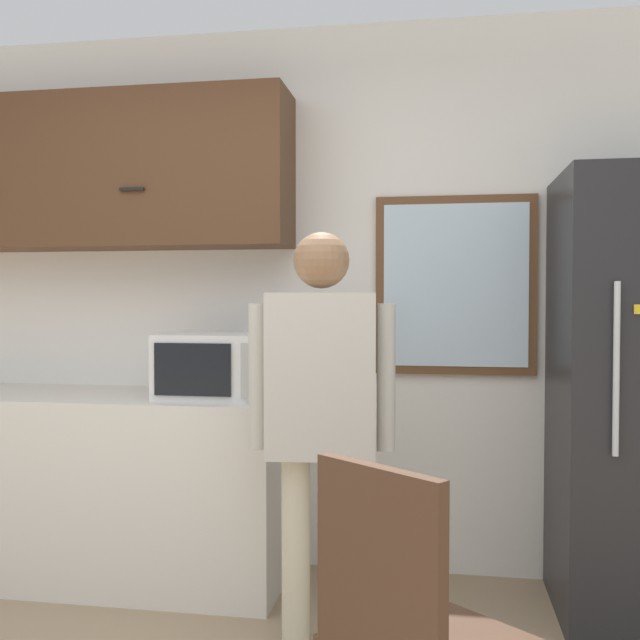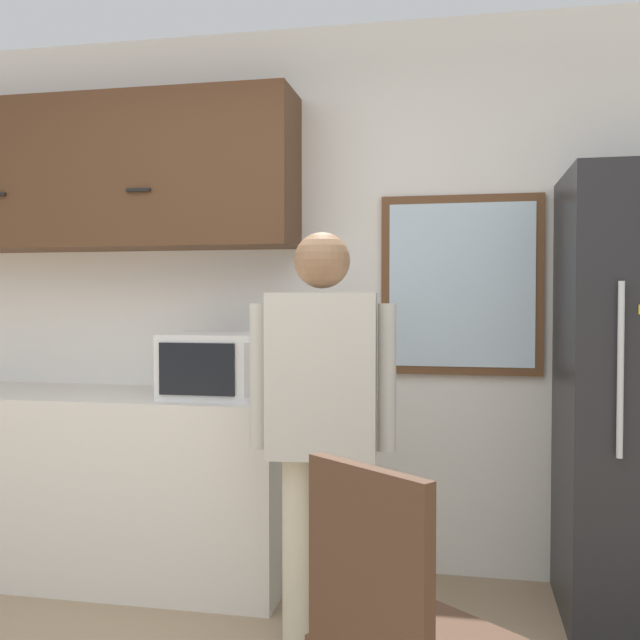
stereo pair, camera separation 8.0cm
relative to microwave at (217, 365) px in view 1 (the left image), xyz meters
The scene contains 7 objects.
back_wall 0.59m from the microwave, 47.44° to the left, with size 6.00×0.06×2.70m.
counter 0.98m from the microwave, behind, with size 2.16×0.63×0.89m.
upper_cabinets 1.22m from the microwave, 168.25° to the left, with size 2.16×0.38×0.74m.
microwave is the anchor object (origin of this frame).
person 0.78m from the microwave, 41.73° to the right, with size 0.56×0.26×1.60m.
chair 1.73m from the microwave, 55.16° to the right, with size 0.61×0.61×0.94m.
window 1.20m from the microwave, 16.74° to the left, with size 0.76×0.05×0.86m.
Camera 1 is at (0.67, -1.42, 1.35)m, focal length 40.00 mm.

